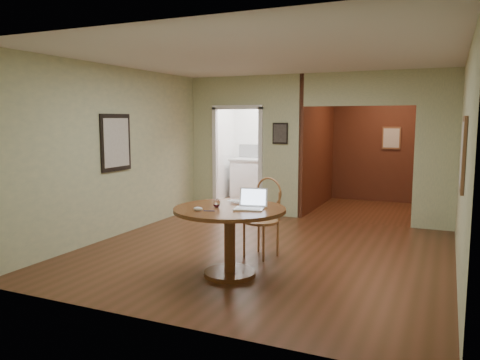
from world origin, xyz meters
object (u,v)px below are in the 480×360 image
at_px(dining_table, 230,225).
at_px(chair, 264,213).
at_px(open_laptop, 251,203).
at_px(closed_laptop, 241,202).

height_order(dining_table, chair, chair).
distance_m(dining_table, chair, 0.95).
bearing_deg(chair, open_laptop, -63.38).
xyz_separation_m(chair, open_laptop, (0.18, -0.90, 0.29)).
bearing_deg(closed_laptop, chair, 84.15).
bearing_deg(open_laptop, closed_laptop, 122.57).
bearing_deg(closed_laptop, open_laptop, -46.55).
height_order(dining_table, open_laptop, open_laptop).
height_order(open_laptop, closed_laptop, open_laptop).
distance_m(chair, closed_laptop, 0.70).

